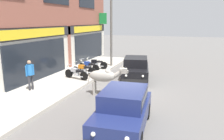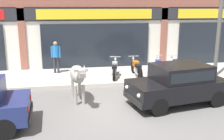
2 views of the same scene
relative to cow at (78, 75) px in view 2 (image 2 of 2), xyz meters
The scene contains 10 objects.
ground_plane 1.69m from the cow, 27.75° to the right, with size 90.00×90.00×0.00m, color #605E5B.
sidewalk 3.55m from the cow, 69.49° to the left, with size 19.00×3.28×0.17m, color #B7AFA3.
cow is the anchor object (origin of this frame).
car_0 3.66m from the cow, 13.25° to the right, with size 3.80×2.21×1.46m.
motorcycle_0 3.21m from the cow, 54.75° to the left, with size 0.67×1.79×0.88m.
motorcycle_1 3.93m from the cow, 41.90° to the left, with size 0.52×1.81×0.88m.
motorcycle_2 4.92m from the cow, 34.13° to the left, with size 0.65×1.79×0.88m.
motorcycle_3 5.68m from the cow, 27.30° to the left, with size 0.52×1.81×0.88m.
pedestrian 3.93m from the cow, 103.69° to the left, with size 0.48×0.32×1.60m.
utility_pole 7.11m from the cow, 15.85° to the left, with size 0.18×0.18×5.50m, color #595651.
Camera 2 is at (-1.47, -8.68, 3.47)m, focal length 42.00 mm.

